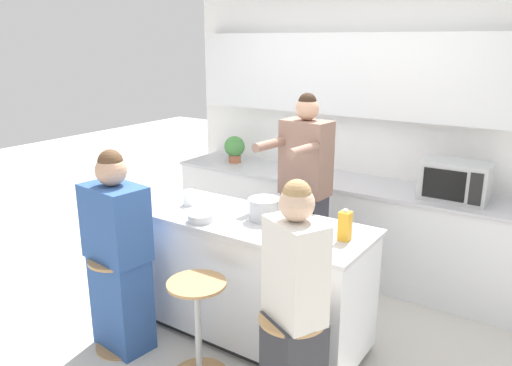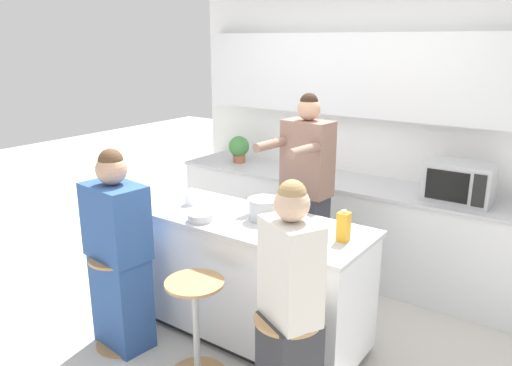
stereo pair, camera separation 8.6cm
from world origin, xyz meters
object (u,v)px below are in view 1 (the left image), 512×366
coffee_cup_near (189,199)px  microwave (455,181)px  bar_stool_center (198,326)px  person_wrapped_blanket (118,257)px  cooking_pot (264,209)px  bar_stool_leftmost (119,299)px  fruit_bowl (201,217)px  person_seated_near (294,319)px  kitchen_island (251,278)px  juice_carton (345,226)px  person_cooking (304,204)px  bar_stool_rightmost (292,366)px  potted_plant (235,148)px  banana_bunch (292,228)px

coffee_cup_near → microwave: microwave is taller
bar_stool_center → person_wrapped_blanket: person_wrapped_blanket is taller
person_wrapped_blanket → cooking_pot: person_wrapped_blanket is taller
person_wrapped_blanket → microwave: 2.68m
bar_stool_leftmost → coffee_cup_near: coffee_cup_near is taller
fruit_bowl → microwave: bearing=50.9°
bar_stool_leftmost → person_seated_near: bearing=0.6°
kitchen_island → person_wrapped_blanket: size_ratio=1.20×
juice_carton → coffee_cup_near: bearing=-179.3°
bar_stool_center → person_cooking: 1.34m
kitchen_island → cooking_pot: cooking_pot is taller
bar_stool_center → bar_stool_rightmost: 0.70m
potted_plant → cooking_pot: bearing=-47.5°
microwave → bar_stool_rightmost: bearing=-99.9°
kitchen_island → coffee_cup_near: (-0.57, 0.00, 0.50)m
bar_stool_leftmost → cooking_pot: bearing=41.5°
bar_stool_rightmost → potted_plant: (-1.89, 2.05, 0.66)m
kitchen_island → bar_stool_center: bearing=-90.0°
coffee_cup_near → bar_stool_leftmost: bearing=-100.9°
person_seated_near → microwave: person_seated_near is taller
bar_stool_leftmost → banana_bunch: bearing=30.0°
person_cooking → bar_stool_leftmost: bearing=-116.2°
juice_carton → person_seated_near: bearing=-89.5°
cooking_pot → microwave: 1.65m
person_seated_near → banana_bunch: size_ratio=9.66×
microwave → potted_plant: microwave is taller
fruit_bowl → bar_stool_rightmost: bearing=-21.8°
person_cooking → potted_plant: size_ratio=6.24×
person_cooking → fruit_bowl: (-0.35, -0.87, 0.08)m
bar_stool_center → person_wrapped_blanket: 0.75m
bar_stool_leftmost → person_seated_near: person_seated_near is taller
person_wrapped_blanket → cooking_pot: (0.76, 0.67, 0.31)m
cooking_pot → banana_bunch: size_ratio=2.07×
person_wrapped_blanket → coffee_cup_near: size_ratio=12.41×
bar_stool_rightmost → person_wrapped_blanket: 1.42m
fruit_bowl → bar_stool_leftmost: bearing=-136.3°
person_seated_near → microwave: (0.34, 2.01, 0.36)m
bar_stool_rightmost → cooking_pot: 1.10m
bar_stool_leftmost → bar_stool_center: bearing=3.2°
kitchen_island → fruit_bowl: 0.60m
person_seated_near → banana_bunch: person_seated_near is taller
bar_stool_leftmost → person_wrapped_blanket: person_wrapped_blanket is taller
kitchen_island → bar_stool_rightmost: bearing=-41.2°
person_wrapped_blanket → banana_bunch: person_wrapped_blanket is taller
person_cooking → person_wrapped_blanket: 1.49m
person_wrapped_blanket → potted_plant: bearing=110.5°
kitchen_island → microwave: size_ratio=3.34×
coffee_cup_near → potted_plant: (-0.62, 1.43, 0.07)m
bar_stool_leftmost → microwave: (1.74, 2.03, 0.66)m
bar_stool_center → fruit_bowl: 0.73m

